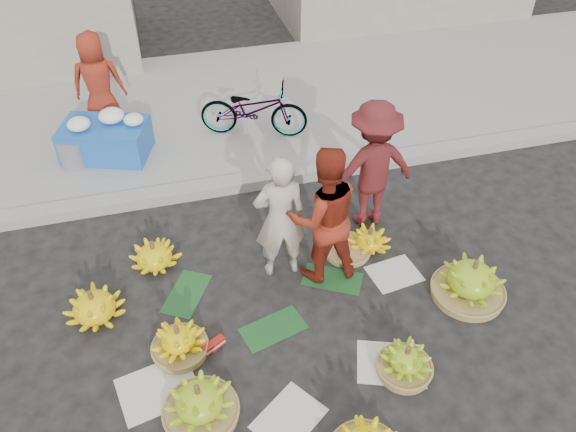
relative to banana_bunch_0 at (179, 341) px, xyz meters
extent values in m
plane|color=black|center=(1.05, 0.24, -0.16)|extent=(80.00, 80.00, 0.00)
cube|color=gray|center=(1.05, 2.44, -0.09)|extent=(40.00, 0.25, 0.15)
cube|color=gray|center=(1.05, 4.54, -0.10)|extent=(40.00, 4.00, 0.12)
cylinder|color=olive|center=(0.00, 0.00, -0.12)|extent=(0.54, 0.54, 0.09)
cylinder|color=#553622|center=(0.00, 0.00, 0.17)|extent=(0.05, 0.05, 0.12)
cylinder|color=olive|center=(0.10, -0.73, -0.12)|extent=(0.66, 0.66, 0.09)
cylinder|color=#553622|center=(0.10, -0.73, 0.24)|extent=(0.05, 0.05, 0.12)
cylinder|color=olive|center=(2.03, -0.77, -0.12)|extent=(0.51, 0.51, 0.09)
cylinder|color=#553622|center=(2.03, -0.77, 0.16)|extent=(0.05, 0.05, 0.12)
cylinder|color=olive|center=(3.08, -0.05, -0.12)|extent=(0.77, 0.77, 0.09)
cylinder|color=#553622|center=(3.08, -0.05, 0.29)|extent=(0.05, 0.05, 0.12)
cylinder|color=#553622|center=(2.33, 0.92, 0.07)|extent=(0.05, 0.05, 0.12)
cylinder|color=#553622|center=(-0.79, 0.67, 0.16)|extent=(0.05, 0.05, 0.12)
cylinder|color=#553622|center=(-0.14, 1.27, 0.13)|extent=(0.05, 0.05, 0.12)
cylinder|color=olive|center=(2.05, 0.91, -0.13)|extent=(0.73, 0.73, 0.06)
cube|color=#A81811|center=(0.32, -0.05, -0.10)|extent=(0.25, 0.18, 0.10)
imported|color=#C1B3A2|center=(1.22, 0.83, 0.61)|extent=(0.57, 0.38, 1.53)
imported|color=#A02E18|center=(1.66, 0.70, 0.66)|extent=(0.80, 0.63, 1.63)
imported|color=maroon|center=(2.47, 1.39, 0.66)|extent=(1.09, 0.65, 1.64)
cube|color=#1B54B1|center=(-0.59, 3.52, 0.20)|extent=(1.30, 1.04, 0.47)
ellipsoid|color=white|center=(-0.87, 3.47, 0.52)|extent=(0.30, 0.30, 0.17)
ellipsoid|color=white|center=(-0.45, 3.56, 0.53)|extent=(0.34, 0.34, 0.19)
ellipsoid|color=white|center=(-0.16, 3.42, 0.51)|extent=(0.27, 0.27, 0.15)
cylinder|color=slate|center=(-1.05, 3.36, 0.15)|extent=(0.33, 0.33, 0.38)
imported|color=#A02E18|center=(-0.58, 4.23, 0.70)|extent=(0.76, 0.53, 1.48)
imported|color=gray|center=(1.51, 3.52, 0.37)|extent=(1.03, 1.64, 0.82)
camera|label=1|loc=(0.17, -3.48, 4.45)|focal=35.00mm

